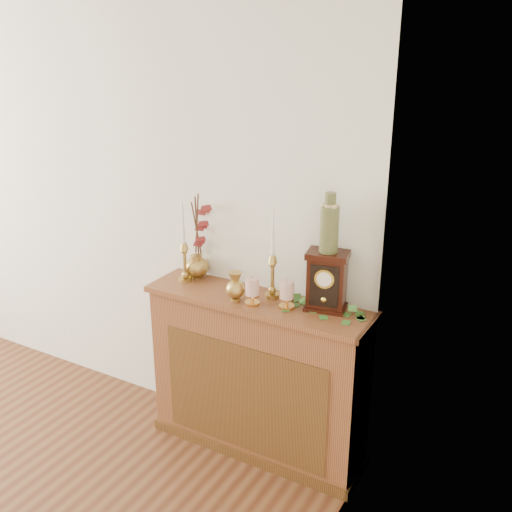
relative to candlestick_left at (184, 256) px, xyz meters
The scene contains 10 objects.
console_shelf 0.79m from the candlestick_left, ahead, with size 1.24×0.34×0.93m.
candlestick_left is the anchor object (origin of this frame).
candlestick_center 0.53m from the candlestick_left, ahead, with size 0.08×0.08×0.48m.
bud_vase 0.40m from the candlestick_left, 13.05° to the right, with size 0.10×0.10×0.16m.
ginger_jar 0.14m from the candlestick_left, 68.78° to the left, with size 0.21×0.22×0.50m.
pillar_candle_left 0.49m from the candlestick_left, ahead, with size 0.08×0.08×0.15m.
pillar_candle_right 0.65m from the candlestick_left, ahead, with size 0.08×0.08×0.16m.
ivy_garland 0.86m from the candlestick_left, ahead, with size 0.38×0.20×0.08m.
mantel_clock 0.83m from the candlestick_left, ahead, with size 0.23×0.18×0.30m.
ceramic_vase 0.87m from the candlestick_left, ahead, with size 0.09×0.09×0.30m.
Camera 1 is at (2.79, -0.38, 2.23)m, focal length 42.00 mm.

